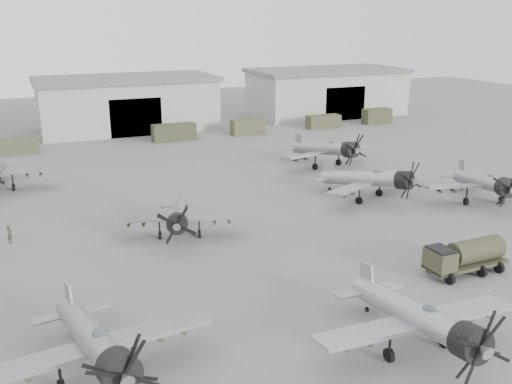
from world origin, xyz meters
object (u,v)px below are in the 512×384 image
aircraft_mid_2 (372,179)px  fuel_tanker (466,255)px  aircraft_mid_3 (487,183)px  aircraft_far_1 (328,149)px  ground_crew (10,234)px  aircraft_near_0 (96,344)px  aircraft_mid_1 (179,216)px  aircraft_near_1 (422,319)px

aircraft_mid_2 → fuel_tanker: bearing=-124.5°
aircraft_mid_3 → aircraft_far_1: bearing=128.1°
aircraft_mid_2 → aircraft_mid_3: size_ratio=0.97×
aircraft_mid_2 → aircraft_far_1: size_ratio=0.93×
aircraft_mid_3 → ground_crew: 44.85m
aircraft_near_0 → aircraft_mid_2: size_ratio=1.04×
aircraft_mid_1 → ground_crew: (-13.33, 4.64, -1.23)m
aircraft_mid_3 → aircraft_far_1: (-7.16, 19.02, 0.10)m
aircraft_near_1 → aircraft_far_1: (16.12, 38.09, 0.10)m
aircraft_mid_2 → aircraft_far_1: (2.60, 13.30, 0.12)m
aircraft_near_0 → aircraft_mid_2: bearing=25.8°
aircraft_near_0 → aircraft_mid_1: size_ratio=1.14×
aircraft_mid_1 → aircraft_near_0: bearing=-100.1°
aircraft_near_1 → aircraft_mid_2: (13.51, 24.79, -0.02)m
aircraft_near_0 → aircraft_far_1: 47.13m
aircraft_near_0 → aircraft_mid_2: (30.38, 20.38, -0.04)m
aircraft_mid_2 → aircraft_mid_1: bearing=163.8°
aircraft_near_1 → ground_crew: 34.07m
aircraft_mid_1 → aircraft_mid_3: aircraft_mid_3 is taller
aircraft_mid_2 → aircraft_mid_3: 11.31m
aircraft_mid_3 → ground_crew: (-44.14, 7.81, -1.47)m
aircraft_mid_1 → aircraft_mid_2: bearing=24.5°
aircraft_near_0 → fuel_tanker: bearing=-1.7°
fuel_tanker → ground_crew: (-30.88, 19.49, -0.65)m
aircraft_near_0 → aircraft_mid_3: bearing=12.0°
aircraft_far_1 → fuel_tanker: aircraft_far_1 is taller
aircraft_mid_2 → ground_crew: bearing=153.4°
aircraft_far_1 → ground_crew: bearing=-174.6°
aircraft_mid_2 → aircraft_near_1: bearing=-141.7°
aircraft_far_1 → ground_crew: (-36.99, -11.20, -1.57)m
aircraft_near_0 → aircraft_near_1: size_ratio=1.02×
ground_crew → aircraft_mid_3: bearing=-78.7°
fuel_tanker → aircraft_near_1: bearing=-144.4°
aircraft_near_0 → fuel_tanker: aircraft_near_0 is taller
aircraft_near_0 → aircraft_mid_3: size_ratio=1.02×
fuel_tanker → aircraft_far_1: bearing=77.9°
aircraft_near_1 → aircraft_far_1: 41.36m
fuel_tanker → aircraft_mid_2: bearing=77.8°
aircraft_near_1 → aircraft_mid_1: bearing=109.9°
aircraft_mid_3 → fuel_tanker: aircraft_mid_3 is taller
aircraft_mid_3 → aircraft_far_1: size_ratio=0.95×
aircraft_near_1 → aircraft_mid_1: size_ratio=1.12×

